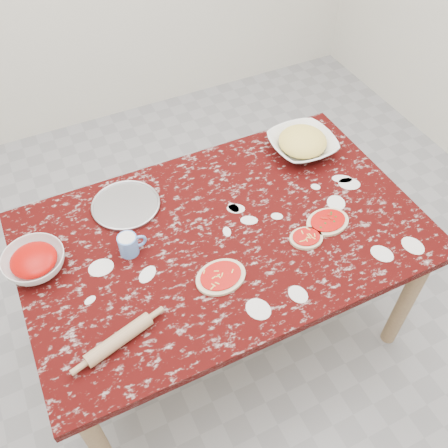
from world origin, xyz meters
TOP-DOWN VIEW (x-y plane):
  - ground at (0.00, 0.00)m, footprint 4.00×4.00m
  - worktable at (0.00, 0.00)m, footprint 1.60×1.00m
  - pizza_tray at (-0.31, 0.31)m, footprint 0.29×0.29m
  - sauce_bowl at (-0.71, 0.15)m, footprint 0.29×0.29m
  - cheese_bowl at (0.54, 0.29)m, footprint 0.30×0.30m
  - flour_mug at (-0.37, 0.07)m, footprint 0.11×0.08m
  - pizza_left at (-0.11, -0.20)m, footprint 0.21×0.17m
  - pizza_mid at (0.28, -0.17)m, footprint 0.16×0.14m
  - pizza_right at (0.40, -0.14)m, footprint 0.19×0.15m
  - rolling_pin at (-0.53, -0.29)m, footprint 0.25×0.11m

SIDE VIEW (x-z plane):
  - ground at x=0.00m, z-range 0.00..0.00m
  - worktable at x=0.00m, z-range 0.29..1.04m
  - pizza_tray at x=-0.31m, z-range 0.75..0.76m
  - pizza_left at x=-0.11m, z-range 0.75..0.77m
  - pizza_mid at x=0.28m, z-range 0.75..0.77m
  - pizza_right at x=0.40m, z-range 0.75..0.77m
  - rolling_pin at x=-0.53m, z-range 0.75..0.80m
  - sauce_bowl at x=-0.71m, z-range 0.75..0.82m
  - cheese_bowl at x=0.54m, z-range 0.75..0.82m
  - flour_mug at x=-0.37m, z-range 0.75..0.84m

